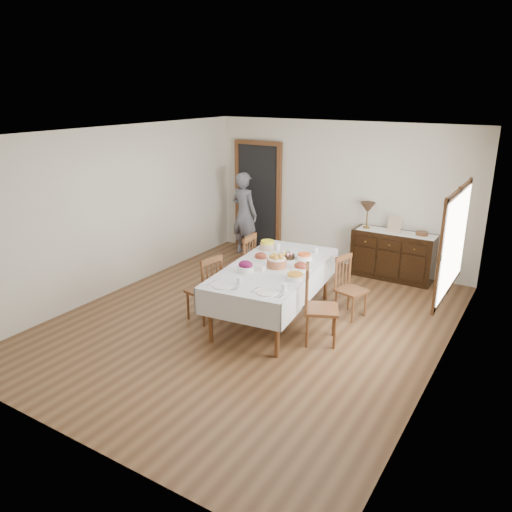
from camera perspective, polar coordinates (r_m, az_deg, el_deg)
The scene contains 26 objects.
ground at distance 7.12m, azimuth -0.42°, elevation -7.49°, with size 6.00×6.00×0.00m, color brown.
room_shell at distance 6.98m, azimuth 0.37°, elevation 6.30°, with size 5.02×6.02×2.65m.
dining_table at distance 6.94m, azimuth 2.05°, elevation -1.90°, with size 1.43×2.43×0.79m.
chair_left_near at distance 7.00m, azimuth -5.73°, elevation -3.66°, with size 0.47×0.47×0.97m.
chair_left_far at distance 7.69m, azimuth -1.66°, elevation -1.19°, with size 0.48×0.48×1.04m.
chair_right_near at distance 6.42m, azimuth 7.02°, elevation -5.54°, with size 0.57×0.57×1.03m.
chair_right_far at distance 7.25m, azimuth 10.58°, elevation -3.41°, with size 0.46×0.46×0.89m.
sideboard at distance 8.87m, azimuth 15.35°, elevation 0.10°, with size 1.38×0.50×0.83m.
person at distance 9.69m, azimuth -1.35°, elevation 5.15°, with size 0.54×0.35×1.74m, color slate.
bread_basket at distance 6.85m, azimuth 2.37°, elevation -0.64°, with size 0.27×0.27×0.19m.
egg_basket at distance 7.24m, azimuth 3.53°, elevation 0.07°, with size 0.24×0.24×0.10m.
ham_platter_a at distance 7.20m, azimuth 0.55°, elevation -0.08°, with size 0.26×0.26×0.11m.
ham_platter_b at distance 6.83m, azimuth 5.15°, elevation -1.19°, with size 0.27×0.27×0.11m.
beet_bowl at distance 6.68m, azimuth -1.19°, elevation -1.24°, with size 0.22×0.22×0.16m.
carrot_bowl at distance 7.19m, azimuth 5.53°, elevation -0.09°, with size 0.23×0.23×0.09m.
pineapple_bowl at distance 7.61m, azimuth 1.33°, elevation 1.25°, with size 0.23×0.23×0.14m.
casserole_dish at distance 6.46m, azimuth 4.48°, elevation -2.33°, with size 0.26×0.26×0.08m.
butter_dish at distance 6.74m, azimuth 0.42°, elevation -1.36°, with size 0.15×0.11×0.07m.
setting_left at distance 6.24m, azimuth -3.23°, elevation -3.21°, with size 0.43×0.31×0.10m.
setting_right at distance 6.03m, azimuth 1.87°, elevation -3.99°, with size 0.43×0.31×0.10m.
glass_far_a at distance 7.59m, azimuth 2.51°, elevation 1.10°, with size 0.07×0.07×0.11m.
glass_far_b at distance 7.50m, azimuth 6.88°, elevation 0.68°, with size 0.07×0.07×0.09m.
runner at distance 8.72m, azimuth 15.79°, elevation 2.61°, with size 1.30×0.35×0.01m.
table_lamp at distance 8.77m, azimuth 12.65°, elevation 5.33°, with size 0.26×0.26×0.46m.
picture_frame at distance 8.65m, azimuth 15.56°, elevation 3.44°, with size 0.22×0.08×0.28m.
deco_bowl at distance 8.67m, azimuth 18.43°, elevation 2.43°, with size 0.20×0.20×0.06m.
Camera 1 is at (3.39, -5.42, 3.14)m, focal length 35.00 mm.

